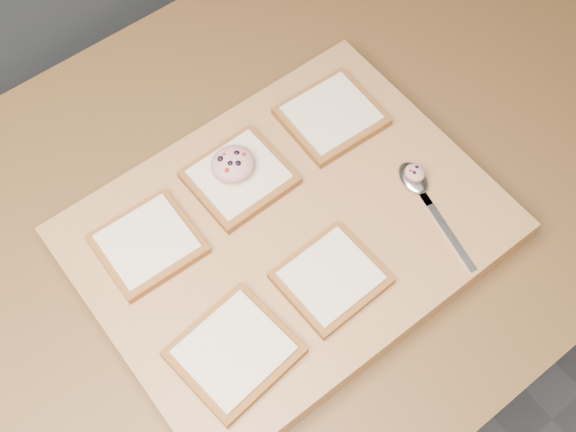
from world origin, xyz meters
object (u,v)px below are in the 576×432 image
cutting_board (288,234)px  spoon (418,186)px  tuna_salad_dollop (233,164)px  bread_far_center (239,177)px

cutting_board → spoon: 0.19m
tuna_salad_dollop → spoon: tuna_salad_dollop is taller
bread_far_center → spoon: bearing=-40.5°
bread_far_center → spoon: (0.18, -0.16, -0.00)m
bread_far_center → tuna_salad_dollop: tuna_salad_dollop is taller
cutting_board → spoon: bearing=-19.2°
spoon → tuna_salad_dollop: bearing=138.0°
cutting_board → spoon: (0.17, -0.06, 0.03)m
bread_far_center → cutting_board: bearing=-84.8°
cutting_board → spoon: size_ratio=2.95×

